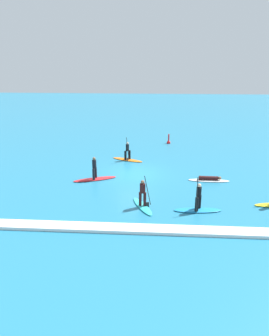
{
  "coord_description": "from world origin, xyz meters",
  "views": [
    {
      "loc": [
        1.62,
        -23.97,
        8.81
      ],
      "look_at": [
        0.0,
        0.0,
        0.5
      ],
      "focal_mm": 34.24,
      "sensor_mm": 36.0,
      "label": 1
    }
  ],
  "objects_px": {
    "surfer_on_white_board": "(209,179)",
    "marker_buoy": "(169,142)",
    "surfer_on_blue_board": "(198,205)",
    "surfer_on_red_board": "(95,175)",
    "surfer_on_teal_board": "(143,200)",
    "surfer_on_orange_board": "(127,156)"
  },
  "relations": [
    {
      "from": "surfer_on_blue_board",
      "to": "marker_buoy",
      "type": "distance_m",
      "value": 16.11
    },
    {
      "from": "surfer_on_blue_board",
      "to": "surfer_on_red_board",
      "type": "bearing_deg",
      "value": -37.51
    },
    {
      "from": "surfer_on_red_board",
      "to": "surfer_on_white_board",
      "type": "bearing_deg",
      "value": 159.86
    },
    {
      "from": "surfer_on_red_board",
      "to": "surfer_on_white_board",
      "type": "height_order",
      "value": "surfer_on_red_board"
    },
    {
      "from": "surfer_on_red_board",
      "to": "marker_buoy",
      "type": "relative_size",
      "value": 2.97
    },
    {
      "from": "surfer_on_orange_board",
      "to": "marker_buoy",
      "type": "distance_m",
      "value": 7.37
    },
    {
      "from": "surfer_on_orange_board",
      "to": "surfer_on_blue_board",
      "type": "xyz_separation_m",
      "value": [
        5.13,
        -9.82,
        0.01
      ]
    },
    {
      "from": "surfer_on_white_board",
      "to": "marker_buoy",
      "type": "xyz_separation_m",
      "value": [
        -2.69,
        10.96,
        0.07
      ]
    },
    {
      "from": "surfer_on_orange_board",
      "to": "surfer_on_teal_board",
      "type": "height_order",
      "value": "surfer_on_orange_board"
    },
    {
      "from": "surfer_on_red_board",
      "to": "marker_buoy",
      "type": "height_order",
      "value": "surfer_on_red_board"
    },
    {
      "from": "surfer_on_teal_board",
      "to": "marker_buoy",
      "type": "distance_m",
      "value": 15.89
    },
    {
      "from": "surfer_on_blue_board",
      "to": "surfer_on_white_board",
      "type": "bearing_deg",
      "value": -109.93
    },
    {
      "from": "surfer_on_red_board",
      "to": "surfer_on_white_board",
      "type": "xyz_separation_m",
      "value": [
        8.65,
        0.33,
        -0.25
      ]
    },
    {
      "from": "surfer_on_orange_board",
      "to": "marker_buoy",
      "type": "xyz_separation_m",
      "value": [
        3.91,
        6.24,
        -0.18
      ]
    },
    {
      "from": "marker_buoy",
      "to": "surfer_on_orange_board",
      "type": "bearing_deg",
      "value": -122.07
    },
    {
      "from": "surfer_on_blue_board",
      "to": "surfer_on_white_board",
      "type": "height_order",
      "value": "surfer_on_blue_board"
    },
    {
      "from": "surfer_on_red_board",
      "to": "surfer_on_teal_board",
      "type": "xyz_separation_m",
      "value": [
        3.83,
        -4.46,
        0.11
      ]
    },
    {
      "from": "surfer_on_red_board",
      "to": "surfer_on_teal_board",
      "type": "bearing_deg",
      "value": 108.34
    },
    {
      "from": "surfer_on_orange_board",
      "to": "marker_buoy",
      "type": "bearing_deg",
      "value": 80.71
    },
    {
      "from": "surfer_on_white_board",
      "to": "surfer_on_orange_board",
      "type": "bearing_deg",
      "value": 145.8
    },
    {
      "from": "surfer_on_orange_board",
      "to": "surfer_on_red_board",
      "type": "xyz_separation_m",
      "value": [
        -2.05,
        -5.05,
        -0.0
      ]
    },
    {
      "from": "surfer_on_teal_board",
      "to": "surfer_on_orange_board",
      "type": "bearing_deg",
      "value": 165.74
    }
  ]
}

